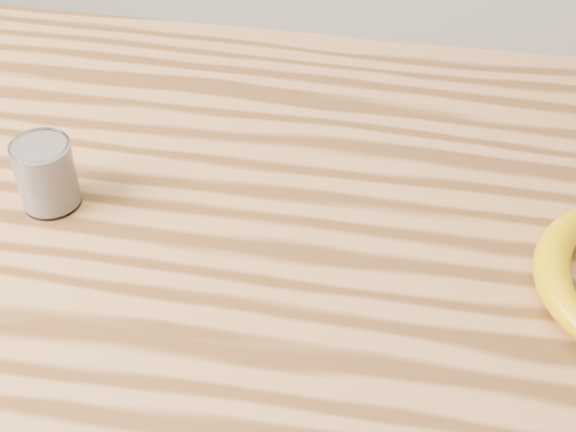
# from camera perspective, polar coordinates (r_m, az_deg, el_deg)

# --- Properties ---
(table) EXTENTS (1.20, 0.80, 0.90)m
(table) POSITION_cam_1_polar(r_m,az_deg,el_deg) (1.07, -2.69, -3.33)
(table) COLOR #A7753F
(table) RESTS_ON ground
(smoothie_glass) EXTENTS (0.07, 0.07, 0.09)m
(smoothie_glass) POSITION_cam_1_polar(r_m,az_deg,el_deg) (0.97, -16.82, 2.85)
(smoothie_glass) COLOR white
(smoothie_glass) RESTS_ON table
(banana) EXTENTS (0.16, 0.33, 0.04)m
(banana) POSITION_cam_1_polar(r_m,az_deg,el_deg) (0.90, 18.18, -2.95)
(banana) COLOR #D5A200
(banana) RESTS_ON table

